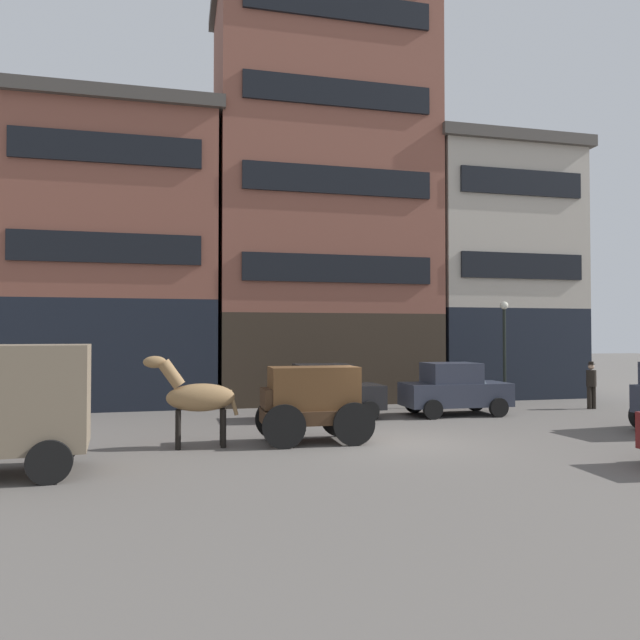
{
  "coord_description": "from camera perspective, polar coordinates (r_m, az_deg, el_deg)",
  "views": [
    {
      "loc": [
        -5.59,
        -14.67,
        2.84
      ],
      "look_at": [
        -1.56,
        2.23,
        3.25
      ],
      "focal_mm": 33.19,
      "sensor_mm": 36.0,
      "label": 1
    }
  ],
  "objects": [
    {
      "name": "building_center_left",
      "position": [
        27.3,
        0.01,
        12.06
      ],
      "size": [
        9.69,
        6.96,
        18.28
      ],
      "color": "#33281E",
      "rests_on": "ground_plane"
    },
    {
      "name": "fire_hydrant_curbside",
      "position": [
        21.48,
        -23.67,
        -7.69
      ],
      "size": [
        0.24,
        0.24,
        0.83
      ],
      "color": "maroon",
      "rests_on": "ground_plane"
    },
    {
      "name": "sedan_light",
      "position": [
        19.88,
        0.58,
        -6.92
      ],
      "size": [
        3.72,
        1.9,
        1.83
      ],
      "color": "black",
      "rests_on": "ground_plane"
    },
    {
      "name": "draft_horse",
      "position": [
        15.22,
        -11.8,
        -7.25
      ],
      "size": [
        2.34,
        0.61,
        2.3
      ],
      "color": "#937047",
      "rests_on": "ground_plane"
    },
    {
      "name": "building_far_left",
      "position": [
        26.15,
        -19.04,
        5.67
      ],
      "size": [
        8.49,
        6.96,
        11.94
      ],
      "color": "black",
      "rests_on": "ground_plane"
    },
    {
      "name": "streetlamp_curbside",
      "position": [
        24.24,
        17.35,
        -1.7
      ],
      "size": [
        0.32,
        0.32,
        4.12
      ],
      "color": "black",
      "rests_on": "ground_plane"
    },
    {
      "name": "sedan_parked_curb",
      "position": [
        21.37,
        12.82,
        -6.5
      ],
      "size": [
        3.72,
        1.91,
        1.83
      ],
      "color": "#333847",
      "rests_on": "ground_plane"
    },
    {
      "name": "ground_plane",
      "position": [
        15.95,
        7.48,
        -11.6
      ],
      "size": [
        120.0,
        120.0,
        0.0
      ],
      "primitive_type": "plane",
      "color": "#605B56"
    },
    {
      "name": "pedestrian_officer",
      "position": [
        24.78,
        24.7,
        -5.54
      ],
      "size": [
        0.51,
        0.51,
        1.79
      ],
      "color": "black",
      "rests_on": "ground_plane"
    },
    {
      "name": "building_center_right",
      "position": [
        29.7,
        15.56,
        4.56
      ],
      "size": [
        7.33,
        6.96,
        11.67
      ],
      "color": "black",
      "rests_on": "ground_plane"
    },
    {
      "name": "cargo_wagon",
      "position": [
        15.6,
        -0.81,
        -7.59
      ],
      "size": [
        2.91,
        1.51,
        1.98
      ],
      "color": "#3D2819",
      "rests_on": "ground_plane"
    }
  ]
}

